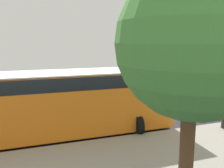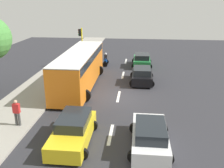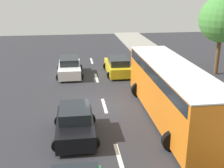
{
  "view_description": "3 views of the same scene",
  "coord_description": "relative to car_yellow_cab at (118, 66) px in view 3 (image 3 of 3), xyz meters",
  "views": [
    {
      "loc": [
        15.14,
        -3.63,
        4.63
      ],
      "look_at": [
        -0.5,
        1.77,
        1.65
      ],
      "focal_mm": 38.67,
      "sensor_mm": 36.0,
      "label": 1
    },
    {
      "loc": [
        -1.42,
        18.93,
        7.7
      ],
      "look_at": [
        0.37,
        1.62,
        1.64
      ],
      "focal_mm": 40.15,
      "sensor_mm": 36.0,
      "label": 2
    },
    {
      "loc": [
        -1.83,
        -16.85,
        7.27
      ],
      "look_at": [
        0.68,
        1.28,
        1.03
      ],
      "focal_mm": 45.49,
      "sensor_mm": 36.0,
      "label": 3
    }
  ],
  "objects": [
    {
      "name": "lane_stripe_south",
      "position": [
        -1.98,
        -0.99,
        -0.71
      ],
      "size": [
        0.2,
        2.4,
        0.01
      ],
      "primitive_type": "cube",
      "color": "white",
      "rests_on": "ground"
    },
    {
      "name": "car_white",
      "position": [
        -4.2,
        0.15,
        -0.0
      ],
      "size": [
        2.27,
        4.28,
        1.52
      ],
      "color": "white",
      "rests_on": "ground"
    },
    {
      "name": "pedestrian_near_signal",
      "position": [
        3.83,
        -1.27,
        0.35
      ],
      "size": [
        0.4,
        0.24,
        1.69
      ],
      "color": "#3F3F3F",
      "rests_on": "sidewalk"
    },
    {
      "name": "ground_plane",
      "position": [
        -1.98,
        -6.99,
        -0.76
      ],
      "size": [
        40.0,
        60.0,
        0.1
      ],
      "primitive_type": "cube",
      "color": "#2D2D33"
    },
    {
      "name": "car_black",
      "position": [
        -3.88,
        -10.73,
        -0.0
      ],
      "size": [
        2.27,
        3.86,
        1.52
      ],
      "color": "black",
      "rests_on": "ground"
    },
    {
      "name": "car_yellow_cab",
      "position": [
        0.0,
        0.0,
        0.0
      ],
      "size": [
        2.29,
        4.42,
        1.52
      ],
      "color": "yellow",
      "rests_on": "ground"
    },
    {
      "name": "city_bus",
      "position": [
        1.66,
        -9.2,
        1.13
      ],
      "size": [
        3.2,
        11.0,
        3.16
      ],
      "color": "orange",
      "rests_on": "ground"
    },
    {
      "name": "lane_stripe_north",
      "position": [
        -1.98,
        -12.99,
        -0.71
      ],
      "size": [
        0.2,
        2.4,
        0.01
      ],
      "primitive_type": "cube",
      "color": "white",
      "rests_on": "ground"
    },
    {
      "name": "sidewalk",
      "position": [
        5.02,
        -6.99,
        -0.64
      ],
      "size": [
        4.0,
        60.0,
        0.15
      ],
      "primitive_type": "cube",
      "color": "#9E998E",
      "rests_on": "ground"
    },
    {
      "name": "street_tree_center",
      "position": [
        8.61,
        -1.19,
        4.03
      ],
      "size": [
        3.87,
        3.87,
        6.71
      ],
      "color": "brown",
      "rests_on": "ground"
    },
    {
      "name": "lane_stripe_mid",
      "position": [
        -1.98,
        -6.99,
        -0.71
      ],
      "size": [
        0.2,
        2.4,
        0.01
      ],
      "primitive_type": "cube",
      "color": "white",
      "rests_on": "ground"
    },
    {
      "name": "lane_stripe_far_south",
      "position": [
        -1.98,
        5.01,
        -0.71
      ],
      "size": [
        0.2,
        2.4,
        0.01
      ],
      "primitive_type": "cube",
      "color": "white",
      "rests_on": "ground"
    }
  ]
}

